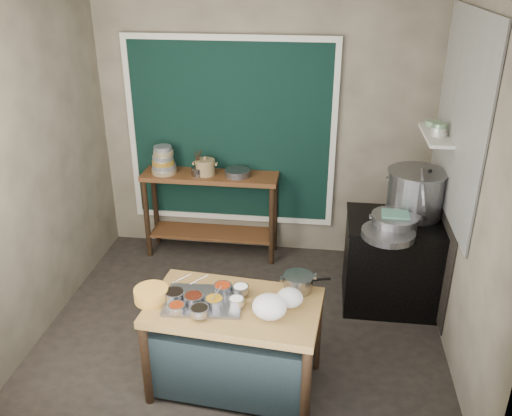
# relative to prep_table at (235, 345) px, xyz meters

# --- Properties ---
(floor) EXTENTS (3.50, 3.00, 0.02)m
(floor) POSITION_rel_prep_table_xyz_m (-0.05, 0.75, -0.39)
(floor) COLOR #2C2722
(floor) RESTS_ON ground
(back_wall) EXTENTS (3.50, 0.02, 2.80)m
(back_wall) POSITION_rel_prep_table_xyz_m (-0.05, 2.26, 1.02)
(back_wall) COLOR gray
(back_wall) RESTS_ON floor
(left_wall) EXTENTS (0.02, 3.00, 2.80)m
(left_wall) POSITION_rel_prep_table_xyz_m (-1.81, 0.75, 1.02)
(left_wall) COLOR gray
(left_wall) RESTS_ON floor
(right_wall) EXTENTS (0.02, 3.00, 2.80)m
(right_wall) POSITION_rel_prep_table_xyz_m (1.71, 0.75, 1.02)
(right_wall) COLOR gray
(right_wall) RESTS_ON floor
(curtain_panel) EXTENTS (2.10, 0.02, 1.90)m
(curtain_panel) POSITION_rel_prep_table_xyz_m (-0.40, 2.22, 0.98)
(curtain_panel) COLOR black
(curtain_panel) RESTS_ON back_wall
(curtain_frame) EXTENTS (2.22, 0.03, 2.02)m
(curtain_frame) POSITION_rel_prep_table_xyz_m (-0.40, 2.21, 0.98)
(curtain_frame) COLOR beige
(curtain_frame) RESTS_ON back_wall
(tile_panel) EXTENTS (0.02, 1.70, 1.70)m
(tile_panel) POSITION_rel_prep_table_xyz_m (1.69, 1.30, 1.48)
(tile_panel) COLOR #B2B2AA
(tile_panel) RESTS_ON right_wall
(soot_patch) EXTENTS (0.01, 1.30, 1.30)m
(soot_patch) POSITION_rel_prep_table_xyz_m (1.69, 1.40, 0.32)
(soot_patch) COLOR black
(soot_patch) RESTS_ON right_wall
(wall_shelf) EXTENTS (0.22, 0.70, 0.03)m
(wall_shelf) POSITION_rel_prep_table_xyz_m (1.58, 1.60, 1.23)
(wall_shelf) COLOR beige
(wall_shelf) RESTS_ON right_wall
(prep_table) EXTENTS (1.31, 0.83, 0.75)m
(prep_table) POSITION_rel_prep_table_xyz_m (0.00, 0.00, 0.00)
(prep_table) COLOR brown
(prep_table) RESTS_ON floor
(back_counter) EXTENTS (1.45, 0.40, 0.95)m
(back_counter) POSITION_rel_prep_table_xyz_m (-0.60, 2.03, 0.10)
(back_counter) COLOR #593219
(back_counter) RESTS_ON floor
(stove_block) EXTENTS (0.90, 0.68, 0.85)m
(stove_block) POSITION_rel_prep_table_xyz_m (1.30, 1.30, 0.05)
(stove_block) COLOR black
(stove_block) RESTS_ON floor
(stove_top) EXTENTS (0.92, 0.69, 0.03)m
(stove_top) POSITION_rel_prep_table_xyz_m (1.30, 1.30, 0.49)
(stove_top) COLOR black
(stove_top) RESTS_ON stove_block
(condiment_tray) EXTENTS (0.59, 0.44, 0.03)m
(condiment_tray) POSITION_rel_prep_table_xyz_m (-0.22, -0.00, 0.39)
(condiment_tray) COLOR gray
(condiment_tray) RESTS_ON prep_table
(condiment_bowls) EXTENTS (0.61, 0.44, 0.06)m
(condiment_bowls) POSITION_rel_prep_table_xyz_m (-0.21, -0.04, 0.43)
(condiment_bowls) COLOR gray
(condiment_bowls) RESTS_ON condiment_tray
(yellow_basin) EXTENTS (0.28, 0.28, 0.10)m
(yellow_basin) POSITION_rel_prep_table_xyz_m (-0.61, -0.03, 0.42)
(yellow_basin) COLOR gold
(yellow_basin) RESTS_ON prep_table
(saucepan) EXTENTS (0.29, 0.29, 0.13)m
(saucepan) POSITION_rel_prep_table_xyz_m (0.45, 0.25, 0.44)
(saucepan) COLOR gray
(saucepan) RESTS_ON prep_table
(plastic_bag_a) EXTENTS (0.26, 0.23, 0.18)m
(plastic_bag_a) POSITION_rel_prep_table_xyz_m (0.27, -0.13, 0.47)
(plastic_bag_a) COLOR white
(plastic_bag_a) RESTS_ON prep_table
(plastic_bag_b) EXTENTS (0.24, 0.22, 0.14)m
(plastic_bag_b) POSITION_rel_prep_table_xyz_m (0.40, 0.03, 0.45)
(plastic_bag_b) COLOR white
(plastic_bag_b) RESTS_ON prep_table
(bowl_stack) EXTENTS (0.27, 0.27, 0.30)m
(bowl_stack) POSITION_rel_prep_table_xyz_m (-1.09, 2.00, 0.71)
(bowl_stack) COLOR tan
(bowl_stack) RESTS_ON back_counter
(utensil_cup) EXTENTS (0.17, 0.17, 0.09)m
(utensil_cup) POSITION_rel_prep_table_xyz_m (-0.71, 1.98, 0.62)
(utensil_cup) COLOR gray
(utensil_cup) RESTS_ON back_counter
(ceramic_crock) EXTENTS (0.22, 0.22, 0.15)m
(ceramic_crock) POSITION_rel_prep_table_xyz_m (-0.64, 2.01, 0.65)
(ceramic_crock) COLOR olive
(ceramic_crock) RESTS_ON back_counter
(wide_bowl) EXTENTS (0.34, 0.34, 0.07)m
(wide_bowl) POSITION_rel_prep_table_xyz_m (-0.30, 2.02, 0.61)
(wide_bowl) COLOR gray
(wide_bowl) RESTS_ON back_counter
(stock_pot) EXTENTS (0.64, 0.64, 0.43)m
(stock_pot) POSITION_rel_prep_table_xyz_m (1.44, 1.44, 0.72)
(stock_pot) COLOR gray
(stock_pot) RESTS_ON stove_top
(pot_lid) EXTENTS (0.20, 0.50, 0.48)m
(pot_lid) POSITION_rel_prep_table_xyz_m (1.50, 1.36, 0.74)
(pot_lid) COLOR gray
(pot_lid) RESTS_ON stove_top
(steamer) EXTENTS (0.45, 0.45, 0.14)m
(steamer) POSITION_rel_prep_table_xyz_m (1.23, 1.12, 0.57)
(steamer) COLOR gray
(steamer) RESTS_ON stove_top
(green_cloth) EXTENTS (0.24, 0.19, 0.02)m
(green_cloth) POSITION_rel_prep_table_xyz_m (1.23, 1.12, 0.65)
(green_cloth) COLOR #4C8466
(green_cloth) RESTS_ON steamer
(shallow_pan) EXTENTS (0.55, 0.55, 0.06)m
(shallow_pan) POSITION_rel_prep_table_xyz_m (1.17, 0.96, 0.53)
(shallow_pan) COLOR gray
(shallow_pan) RESTS_ON stove_top
(shelf_bowl_stack) EXTENTS (0.14, 0.14, 0.11)m
(shelf_bowl_stack) POSITION_rel_prep_table_xyz_m (1.58, 1.53, 1.29)
(shelf_bowl_stack) COLOR silver
(shelf_bowl_stack) RESTS_ON wall_shelf
(shelf_bowl_green) EXTENTS (0.15, 0.15, 0.05)m
(shelf_bowl_green) POSITION_rel_prep_table_xyz_m (1.58, 1.85, 1.26)
(shelf_bowl_green) COLOR gray
(shelf_bowl_green) RESTS_ON wall_shelf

